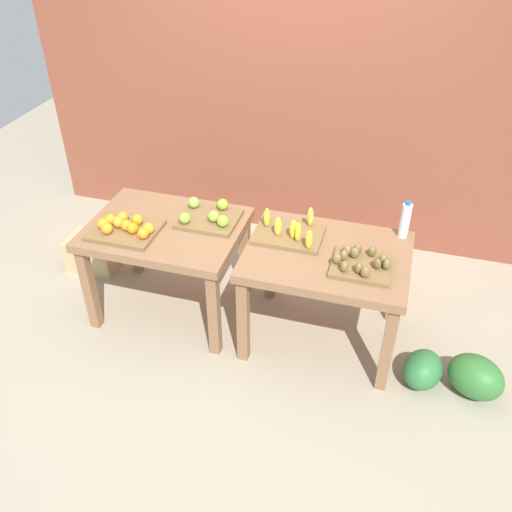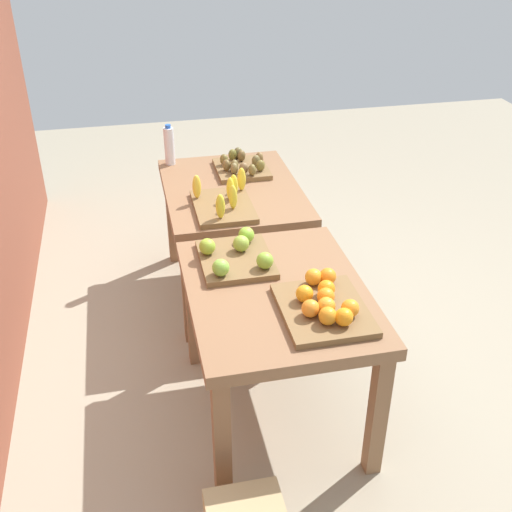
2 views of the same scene
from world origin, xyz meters
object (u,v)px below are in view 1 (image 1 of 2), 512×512
kiwi_bin (361,263)px  cardboard_produce_box (94,252)px  orange_bin (125,227)px  display_table_left (166,238)px  watermelon_pile (455,374)px  display_table_right (326,266)px  banana_crate (290,233)px  water_bottle (405,220)px  apple_bin (208,217)px

kiwi_bin → cardboard_produce_box: 2.30m
orange_bin → cardboard_produce_box: 1.00m
display_table_left → watermelon_pile: 2.09m
display_table_left → display_table_right: same height
display_table_right → banana_crate: banana_crate is taller
kiwi_bin → water_bottle: size_ratio=1.37×
apple_bin → cardboard_produce_box: apple_bin is taller
orange_bin → watermelon_pile: (2.23, -0.08, -0.64)m
cardboard_produce_box → watermelon_pile: bearing=-10.5°
kiwi_bin → watermelon_pile: bearing=-10.5°
banana_crate → display_table_left: bearing=-173.7°
display_table_left → apple_bin: bearing=27.3°
apple_bin → cardboard_produce_box: (-1.10, 0.16, -0.63)m
display_table_left → watermelon_pile: (2.02, -0.23, -0.49)m
display_table_right → watermelon_pile: size_ratio=1.49×
display_table_left → watermelon_pile: display_table_left is taller
kiwi_bin → display_table_right: bearing=155.0°
orange_bin → water_bottle: bearing=15.1°
apple_bin → display_table_left: bearing=-152.7°
kiwi_bin → apple_bin: bearing=167.4°
orange_bin → cardboard_produce_box: size_ratio=1.13×
water_bottle → display_table_left: bearing=-168.3°
display_table_right → cardboard_produce_box: (-1.95, 0.30, -0.49)m
banana_crate → watermelon_pile: bearing=-15.5°
display_table_right → apple_bin: (-0.85, 0.14, 0.14)m
apple_bin → watermelon_pile: bearing=-11.8°
orange_bin → watermelon_pile: 2.32m
orange_bin → water_bottle: 1.84m
display_table_right → watermelon_pile: bearing=-14.3°
apple_bin → display_table_right: bearing=-9.1°
kiwi_bin → cardboard_produce_box: (-2.17, 0.40, -0.63)m
cardboard_produce_box → display_table_right: bearing=-8.7°
watermelon_pile → cardboard_produce_box: bearing=169.5°
display_table_right → kiwi_bin: 0.28m
kiwi_bin → water_bottle: (0.22, 0.43, 0.09)m
display_table_left → water_bottle: (1.56, 0.32, 0.23)m
display_table_left → orange_bin: size_ratio=2.31×
display_table_right → orange_bin: size_ratio=2.31×
cardboard_produce_box → display_table_left: bearing=-19.9°
banana_crate → watermelon_pile: (1.17, -0.32, -0.64)m
apple_bin → water_bottle: bearing=8.2°
banana_crate → water_bottle: 0.75m
orange_bin → apple_bin: apple_bin is taller
display_table_right → water_bottle: bearing=36.4°
display_table_right → cardboard_produce_box: display_table_right is taller
display_table_right → banana_crate: bearing=160.8°
water_bottle → watermelon_pile: 1.02m
banana_crate → cardboard_produce_box: size_ratio=1.10×
display_table_right → water_bottle: water_bottle is taller
banana_crate → watermelon_pile: size_ratio=0.63×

